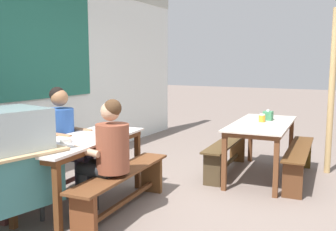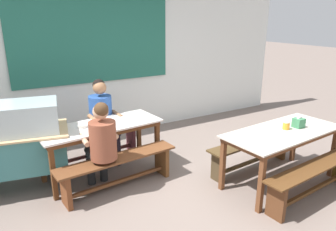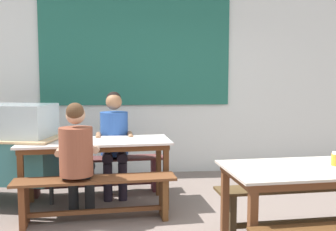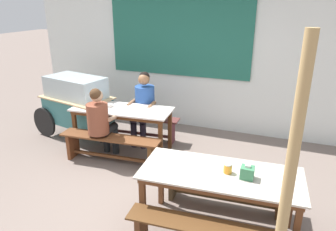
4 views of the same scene
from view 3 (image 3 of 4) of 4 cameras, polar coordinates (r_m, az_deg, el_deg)
backdrop_wall at (r=6.02m, az=0.22°, el=6.63°), size 7.58×0.23×3.05m
dining_table_far at (r=4.51m, az=-10.76°, el=-4.69°), size 1.77×0.82×0.78m
dining_table_near at (r=3.44m, az=23.00°, el=-8.23°), size 1.79×0.88×0.78m
bench_far_back at (r=5.08m, az=-10.63°, el=-7.86°), size 1.76×0.43×0.46m
bench_far_front at (r=4.11m, az=-10.73°, el=-11.18°), size 1.69×0.46×0.46m
bench_near_back at (r=3.96m, az=18.78°, el=-12.11°), size 1.62×0.39×0.46m
food_cart at (r=4.94m, az=-23.45°, el=-4.11°), size 1.79×1.05×1.19m
person_left_back_turned at (r=4.08m, az=-13.42°, el=-5.58°), size 0.45×0.56×1.25m
person_center_facing at (r=4.94m, az=-8.03°, el=-3.06°), size 0.49×0.59×1.32m
soup_bowl at (r=4.53m, az=-13.93°, el=-3.40°), size 0.12×0.12×0.04m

